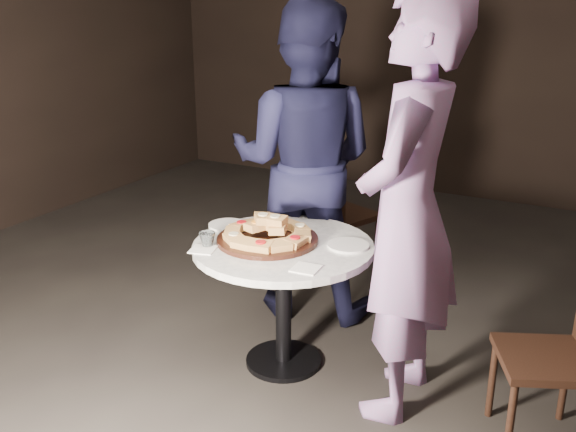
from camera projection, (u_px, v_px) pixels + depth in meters
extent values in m
plane|color=black|center=(274.00, 364.00, 3.37)|extent=(7.00, 7.00, 0.00)
cylinder|color=black|center=(284.00, 360.00, 3.38)|extent=(0.47, 0.47, 0.03)
cylinder|color=black|center=(283.00, 305.00, 3.28)|extent=(0.10, 0.10, 0.62)
cylinder|color=silver|center=(283.00, 247.00, 3.17)|extent=(1.06, 1.06, 0.04)
cylinder|color=black|center=(267.00, 239.00, 3.19)|extent=(0.65, 0.65, 0.02)
cube|color=tan|center=(295.00, 242.00, 3.08)|extent=(0.09, 0.11, 0.05)
cylinder|color=red|center=(295.00, 237.00, 3.07)|extent=(0.05, 0.05, 0.01)
cube|color=tan|center=(302.00, 236.00, 3.16)|extent=(0.13, 0.13, 0.05)
cube|color=tan|center=(300.00, 229.00, 3.24)|extent=(0.13, 0.13, 0.05)
cylinder|color=beige|center=(300.00, 225.00, 3.23)|extent=(0.07, 0.07, 0.01)
cube|color=tan|center=(289.00, 224.00, 3.31)|extent=(0.13, 0.11, 0.05)
cube|color=tan|center=(273.00, 222.00, 3.34)|extent=(0.12, 0.11, 0.05)
cylinder|color=red|center=(273.00, 218.00, 3.34)|extent=(0.06, 0.06, 0.01)
cube|color=tan|center=(256.00, 223.00, 3.34)|extent=(0.13, 0.13, 0.05)
cube|color=tan|center=(242.00, 226.00, 3.29)|extent=(0.11, 0.13, 0.05)
cylinder|color=red|center=(241.00, 222.00, 3.28)|extent=(0.06, 0.06, 0.01)
cube|color=tan|center=(233.00, 232.00, 3.21)|extent=(0.12, 0.13, 0.05)
cube|color=tan|center=(234.00, 238.00, 3.12)|extent=(0.14, 0.13, 0.05)
cylinder|color=beige|center=(234.00, 234.00, 3.12)|extent=(0.07, 0.07, 0.01)
cube|color=tan|center=(244.00, 244.00, 3.05)|extent=(0.11, 0.09, 0.05)
cube|color=tan|center=(261.00, 246.00, 3.02)|extent=(0.12, 0.10, 0.05)
cylinder|color=red|center=(261.00, 242.00, 3.01)|extent=(0.06, 0.06, 0.01)
cube|color=tan|center=(280.00, 246.00, 3.03)|extent=(0.13, 0.14, 0.05)
cube|color=tan|center=(278.00, 228.00, 3.16)|extent=(0.11, 0.13, 0.04)
cylinder|color=#2D6B1E|center=(278.00, 224.00, 3.15)|extent=(0.06, 0.06, 0.01)
cube|color=tan|center=(271.00, 224.00, 3.22)|extent=(0.11, 0.13, 0.04)
cylinder|color=beige|center=(271.00, 219.00, 3.21)|extent=(0.06, 0.06, 0.01)
cube|color=tan|center=(257.00, 226.00, 3.19)|extent=(0.12, 0.13, 0.04)
cylinder|color=orange|center=(257.00, 222.00, 3.18)|extent=(0.07, 0.07, 0.01)
cube|color=tan|center=(263.00, 219.00, 3.18)|extent=(0.13, 0.13, 0.04)
cylinder|color=beige|center=(263.00, 214.00, 3.18)|extent=(0.07, 0.07, 0.01)
cube|color=tan|center=(275.00, 220.00, 3.16)|extent=(0.11, 0.09, 0.04)
cylinder|color=beige|center=(275.00, 216.00, 3.15)|extent=(0.05, 0.05, 0.01)
cylinder|color=white|center=(227.00, 225.00, 3.41)|extent=(0.25, 0.25, 0.01)
cylinder|color=white|center=(348.00, 245.00, 3.13)|extent=(0.21, 0.21, 0.01)
imported|color=silver|center=(207.00, 239.00, 3.12)|extent=(0.11, 0.11, 0.07)
cube|color=white|center=(203.00, 249.00, 3.09)|extent=(0.15, 0.15, 0.01)
cube|color=white|center=(306.00, 268.00, 2.87)|extent=(0.13, 0.13, 0.01)
cube|color=black|center=(344.00, 215.00, 4.39)|extent=(0.50, 0.50, 0.04)
cube|color=black|center=(323.00, 191.00, 4.20)|extent=(0.37, 0.18, 0.41)
cylinder|color=black|center=(377.00, 244.00, 4.43)|extent=(0.04, 0.04, 0.41)
cylinder|color=black|center=(343.00, 232.00, 4.67)|extent=(0.04, 0.04, 0.41)
cylinder|color=black|center=(342.00, 256.00, 4.23)|extent=(0.04, 0.04, 0.41)
cylinder|color=black|center=(309.00, 242.00, 4.48)|extent=(0.04, 0.04, 0.41)
cube|color=black|center=(545.00, 359.00, 2.67)|extent=(0.49, 0.49, 0.04)
cylinder|color=black|center=(492.00, 378.00, 2.90)|extent=(0.04, 0.04, 0.40)
cylinder|color=black|center=(510.00, 422.00, 2.59)|extent=(0.04, 0.04, 0.40)
cylinder|color=black|center=(565.00, 381.00, 2.87)|extent=(0.04, 0.04, 0.40)
imported|color=black|center=(304.00, 163.00, 3.71)|extent=(1.03, 0.88, 1.84)
imported|color=slate|center=(408.00, 213.00, 2.77)|extent=(0.49, 0.71, 1.88)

